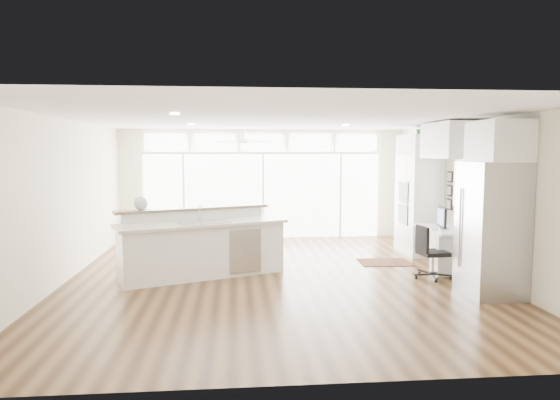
{
  "coord_description": "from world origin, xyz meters",
  "views": [
    {
      "loc": [
        -0.69,
        -8.38,
        2.14
      ],
      "look_at": [
        0.12,
        0.6,
        1.28
      ],
      "focal_mm": 32.0,
      "sensor_mm": 36.0,
      "label": 1
    }
  ],
  "objects": [
    {
      "name": "refrigerator",
      "position": [
        3.11,
        -1.35,
        1.0
      ],
      "size": [
        0.76,
        0.9,
        2.0
      ],
      "primitive_type": "cube",
      "color": "#A4A4A9",
      "rests_on": "floor"
    },
    {
      "name": "wall_left",
      "position": [
        -3.5,
        0.0,
        1.35
      ],
      "size": [
        0.04,
        8.0,
        2.7
      ],
      "primitive_type": "cube",
      "color": "white",
      "rests_on": "floor"
    },
    {
      "name": "ceiling",
      "position": [
        0.0,
        0.0,
        2.7
      ],
      "size": [
        7.0,
        8.0,
        0.02
      ],
      "primitive_type": "cube",
      "color": "white",
      "rests_on": "wall_back"
    },
    {
      "name": "wall_right",
      "position": [
        3.5,
        0.0,
        1.35
      ],
      "size": [
        0.04,
        8.0,
        2.7
      ],
      "primitive_type": "cube",
      "color": "white",
      "rests_on": "floor"
    },
    {
      "name": "transom_row",
      "position": [
        0.0,
        3.94,
        2.38
      ],
      "size": [
        5.9,
        0.06,
        0.4
      ],
      "primitive_type": "cube",
      "color": "white",
      "rests_on": "wall_back"
    },
    {
      "name": "wall_front",
      "position": [
        0.0,
        -4.0,
        1.35
      ],
      "size": [
        7.0,
        0.04,
        2.7
      ],
      "primitive_type": "cube",
      "color": "white",
      "rests_on": "floor"
    },
    {
      "name": "potted_plant",
      "position": [
        3.17,
        1.8,
        2.61
      ],
      "size": [
        0.28,
        0.3,
        0.21
      ],
      "primitive_type": "imported",
      "rotation": [
        0.0,
        0.0,
        -0.13
      ],
      "color": "#2A5D27",
      "rests_on": "oven_cabinet"
    },
    {
      "name": "fishbowl",
      "position": [
        -2.29,
        0.22,
        1.27
      ],
      "size": [
        0.32,
        0.32,
        0.24
      ],
      "primitive_type": "sphere",
      "rotation": [
        0.0,
        0.0,
        0.4
      ],
      "color": "silver",
      "rests_on": "kitchen_island"
    },
    {
      "name": "floor",
      "position": [
        0.0,
        0.0,
        -0.01
      ],
      "size": [
        7.0,
        8.0,
        0.02
      ],
      "primitive_type": "cube",
      "color": "#3E2613",
      "rests_on": "ground"
    },
    {
      "name": "monitor",
      "position": [
        3.05,
        0.3,
        0.97
      ],
      "size": [
        0.16,
        0.5,
        0.41
      ],
      "primitive_type": "cube",
      "rotation": [
        0.0,
        0.0,
        -0.15
      ],
      "color": "black",
      "rests_on": "desk_nook"
    },
    {
      "name": "upper_cabinets",
      "position": [
        3.17,
        0.3,
        2.35
      ],
      "size": [
        0.64,
        1.3,
        0.64
      ],
      "primitive_type": "cube",
      "color": "white",
      "rests_on": "wall_right"
    },
    {
      "name": "wall_back",
      "position": [
        0.0,
        4.0,
        1.35
      ],
      "size": [
        7.0,
        0.04,
        2.7
      ],
      "primitive_type": "cube",
      "color": "white",
      "rests_on": "floor"
    },
    {
      "name": "glass_wall",
      "position": [
        0.0,
        3.94,
        1.05
      ],
      "size": [
        5.8,
        0.06,
        2.08
      ],
      "primitive_type": "cube",
      "color": "white",
      "rests_on": "wall_back"
    },
    {
      "name": "fridge_cabinet",
      "position": [
        3.17,
        -1.35,
        2.3
      ],
      "size": [
        0.64,
        0.9,
        0.6
      ],
      "primitive_type": "cube",
      "color": "white",
      "rests_on": "wall_right"
    },
    {
      "name": "ceiling_fan",
      "position": [
        -0.5,
        2.8,
        2.48
      ],
      "size": [
        1.16,
        1.16,
        0.32
      ],
      "primitive_type": "cube",
      "color": "white",
      "rests_on": "ceiling"
    },
    {
      "name": "office_chair",
      "position": [
        2.65,
        -0.32,
        0.45
      ],
      "size": [
        0.51,
        0.48,
        0.9
      ],
      "primitive_type": "cube",
      "rotation": [
        0.0,
        0.0,
        0.11
      ],
      "color": "black",
      "rests_on": "floor"
    },
    {
      "name": "framed_photos",
      "position": [
        3.46,
        0.92,
        1.4
      ],
      "size": [
        0.06,
        0.22,
        0.8
      ],
      "primitive_type": "cube",
      "color": "black",
      "rests_on": "wall_right"
    },
    {
      "name": "recessed_lights",
      "position": [
        0.0,
        0.2,
        2.68
      ],
      "size": [
        3.4,
        3.0,
        0.02
      ],
      "primitive_type": "cube",
      "color": "white",
      "rests_on": "ceiling"
    },
    {
      "name": "kitchen_island",
      "position": [
        -1.26,
        0.2,
        0.58
      ],
      "size": [
        3.1,
        2.09,
        1.15
      ],
      "primitive_type": "cube",
      "rotation": [
        0.0,
        0.0,
        0.38
      ],
      "color": "white",
      "rests_on": "floor"
    },
    {
      "name": "desk_window",
      "position": [
        3.46,
        0.3,
        1.55
      ],
      "size": [
        0.04,
        0.85,
        0.85
      ],
      "primitive_type": "cube",
      "color": "white",
      "rests_on": "wall_right"
    },
    {
      "name": "rug",
      "position": [
        2.2,
        0.94,
        0.01
      ],
      "size": [
        0.99,
        0.73,
        0.01
      ],
      "primitive_type": "cube",
      "rotation": [
        0.0,
        0.0,
        -0.03
      ],
      "color": "#361911",
      "rests_on": "floor"
    },
    {
      "name": "desk_nook",
      "position": [
        3.13,
        0.3,
        0.38
      ],
      "size": [
        0.72,
        1.3,
        0.76
      ],
      "primitive_type": "cube",
      "color": "white",
      "rests_on": "floor"
    },
    {
      "name": "keyboard",
      "position": [
        2.88,
        0.3,
        0.77
      ],
      "size": [
        0.14,
        0.3,
        0.01
      ],
      "primitive_type": "cube",
      "rotation": [
        0.0,
        0.0,
        -0.11
      ],
      "color": "silver",
      "rests_on": "desk_nook"
    },
    {
      "name": "oven_cabinet",
      "position": [
        3.17,
        1.8,
        1.25
      ],
      "size": [
        0.64,
        1.2,
        2.5
      ],
      "primitive_type": "cube",
      "color": "white",
      "rests_on": "floor"
    }
  ]
}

